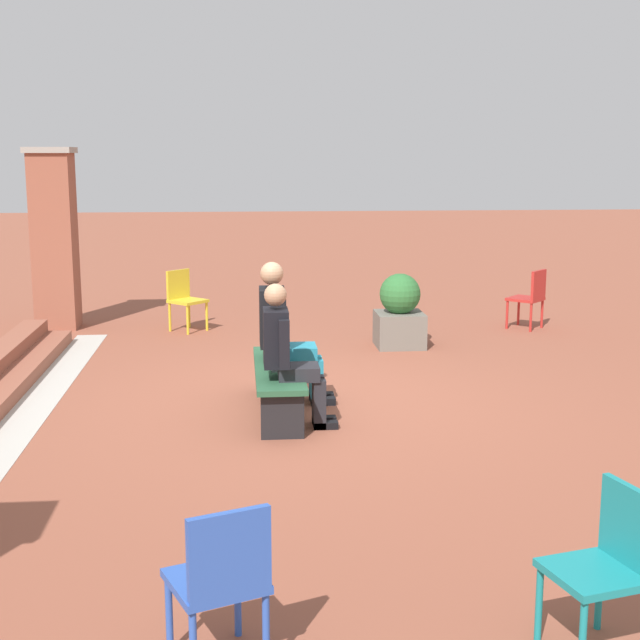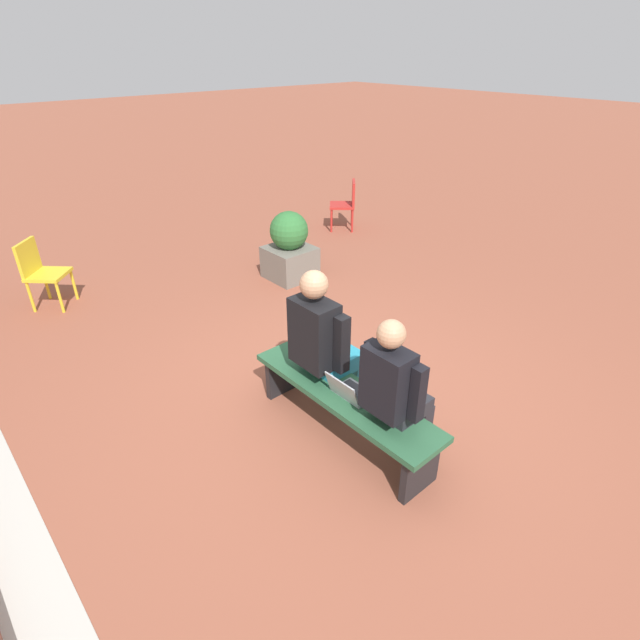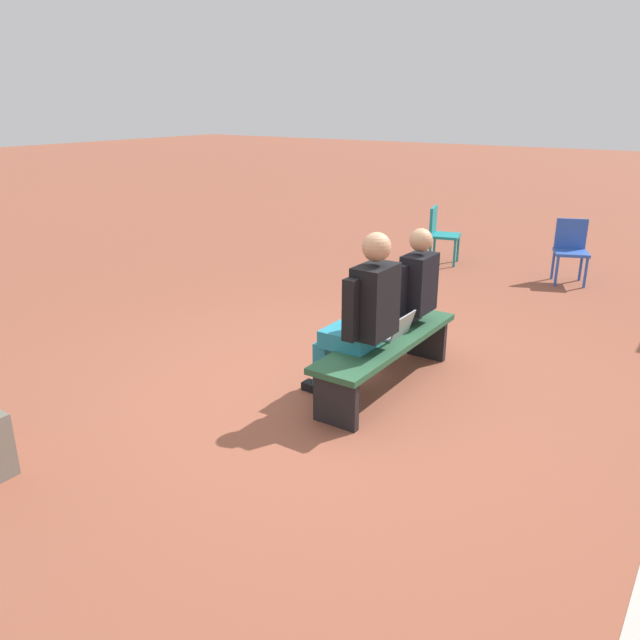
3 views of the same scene
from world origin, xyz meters
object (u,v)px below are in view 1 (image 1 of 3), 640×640
Objects in this scene: laptop at (277,363)px; plastic_chair_by_pillar at (531,295)px; person_student at (288,351)px; plastic_chair_mid_courtyard at (184,296)px; plastic_chair_far_right at (608,559)px; planter at (400,313)px; plastic_chair_near_bench_right at (221,576)px; person_adult at (284,329)px; bench at (278,376)px.

plastic_chair_by_pillar is (3.87, -3.71, -0.02)m from laptop.
person_student reaches higher than plastic_chair_mid_courtyard.
plastic_chair_far_right reaches higher than laptop.
plastic_chair_far_right is at bearing -163.15° from plastic_chair_mid_courtyard.
person_student reaches higher than planter.
plastic_chair_mid_courtyard is 1.00× the size of plastic_chair_near_bench_right.
bench is at bearing 167.28° from person_adult.
plastic_chair_by_pillar is (3.80, -3.70, 0.13)m from bench.
plastic_chair_far_right is at bearing 164.26° from plastic_chair_by_pillar.
planter reaches higher than plastic_chair_near_bench_right.
person_adult is 4.79m from plastic_chair_far_right.
plastic_chair_far_right is at bearing -161.63° from bench.
plastic_chair_far_right is (-4.20, -1.43, -0.02)m from laptop.
laptop is 4.44m from plastic_chair_far_right.
plastic_chair_mid_courtyard reaches higher than bench.
bench is 4.31m from plastic_chair_near_bench_right.
plastic_chair_by_pillar reaches higher than bench.
plastic_chair_near_bench_right is at bearing 90.20° from plastic_chair_far_right.
person_student is 1.56× the size of plastic_chair_near_bench_right.
laptop is at bearing 11.21° from person_student.
bench is at bearing 149.39° from planter.
plastic_chair_near_bench_right is (-4.21, 0.44, -0.02)m from laptop.
plastic_chair_mid_courtyard is at bearing 16.85° from plastic_chair_far_right.
laptop is 0.34× the size of planter.
plastic_chair_near_bench_right reaches higher than laptop.
plastic_chair_by_pillar is 2.25m from planter.
person_student is at bearing -172.04° from bench.
plastic_chair_by_pillar is 9.08m from plastic_chair_near_bench_right.
plastic_chair_by_pillar is (3.48, -3.63, -0.26)m from person_adult.
person_adult is at bearing -162.58° from plastic_chair_mid_courtyard.
plastic_chair_near_bench_right is at bearing 152.83° from plastic_chair_by_pillar.
plastic_chair_far_right is 1.87m from plastic_chair_near_bench_right.
laptop is 3.35m from planter.
plastic_chair_by_pillar and plastic_chair_near_bench_right have the same top height.
person_adult is (0.31, -0.07, 0.39)m from bench.
plastic_chair_by_pillar is at bearing -94.07° from plastic_chair_mid_courtyard.
person_adult is at bearing 16.38° from plastic_chair_far_right.
plastic_chair_mid_courtyard is at bearing 85.93° from plastic_chair_by_pillar.
plastic_chair_by_pillar is 1.00× the size of plastic_chair_mid_courtyard.
laptop is (-0.08, 0.01, 0.15)m from bench.
planter is at bearing 115.72° from plastic_chair_by_pillar.
plastic_chair_far_right is 0.89× the size of planter.
plastic_chair_near_bench_right is at bearing 173.98° from bench.
person_student is at bearing 139.58° from plastic_chair_by_pillar.
bench is at bearing 135.77° from plastic_chair_by_pillar.
person_adult is 2.99m from planter.
person_adult is at bearing -0.42° from person_student.
person_student is at bearing 179.58° from person_adult.
plastic_chair_near_bench_right is (-8.08, 4.15, 0.00)m from plastic_chair_by_pillar.
plastic_chair_by_pillar and plastic_chair_mid_courtyard have the same top height.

